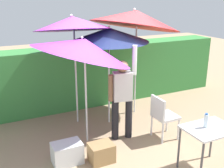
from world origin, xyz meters
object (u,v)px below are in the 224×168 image
(umbrella_orange, at_px, (83,48))
(folding_table, at_px, (209,133))
(person_vendor, at_px, (122,94))
(chair_plastic, at_px, (163,115))
(bottle_water, at_px, (206,121))
(cooler_box, at_px, (67,153))
(umbrella_yellow, at_px, (109,35))
(umbrella_rainbow, at_px, (73,23))
(crate_cardboard, at_px, (101,153))
(umbrella_navy, at_px, (136,18))

(umbrella_orange, height_order, folding_table, umbrella_orange)
(person_vendor, xyz_separation_m, chair_plastic, (0.71, -0.37, -0.42))
(chair_plastic, distance_m, bottle_water, 1.21)
(cooler_box, bearing_deg, chair_plastic, 0.00)
(chair_plastic, xyz_separation_m, bottle_water, (-0.03, -1.15, 0.38))
(person_vendor, xyz_separation_m, bottle_water, (0.68, -1.52, -0.05))
(person_vendor, relative_size, bottle_water, 7.83)
(umbrella_orange, xyz_separation_m, umbrella_yellow, (0.75, 0.51, 0.12))
(umbrella_rainbow, bearing_deg, umbrella_yellow, -27.38)
(crate_cardboard, relative_size, bottle_water, 1.73)
(crate_cardboard, xyz_separation_m, bottle_water, (1.39, -0.93, 0.72))
(umbrella_navy, bearing_deg, cooler_box, -146.57)
(chair_plastic, distance_m, folding_table, 1.21)
(umbrella_navy, relative_size, cooler_box, 5.35)
(chair_plastic, relative_size, crate_cardboard, 2.14)
(umbrella_navy, height_order, cooler_box, umbrella_navy)
(person_vendor, xyz_separation_m, crate_cardboard, (-0.71, -0.59, -0.77))
(umbrella_yellow, height_order, crate_cardboard, umbrella_yellow)
(umbrella_orange, xyz_separation_m, umbrella_navy, (1.54, 0.79, 0.40))
(umbrella_navy, relative_size, bottle_water, 11.25)
(cooler_box, xyz_separation_m, bottle_water, (1.94, -1.15, 0.70))
(crate_cardboard, bearing_deg, umbrella_yellow, 59.74)
(umbrella_orange, bearing_deg, bottle_water, -52.10)
(person_vendor, bearing_deg, umbrella_navy, 50.09)
(folding_table, distance_m, bottle_water, 0.22)
(cooler_box, distance_m, bottle_water, 2.36)
(crate_cardboard, bearing_deg, cooler_box, 158.04)
(umbrella_rainbow, xyz_separation_m, bottle_water, (1.27, -2.60, -1.32))
(umbrella_rainbow, distance_m, chair_plastic, 2.59)
(umbrella_rainbow, distance_m, crate_cardboard, 2.64)
(umbrella_yellow, xyz_separation_m, bottle_water, (0.62, -2.26, -1.09))
(umbrella_rainbow, bearing_deg, folding_table, -63.45)
(person_vendor, bearing_deg, chair_plastic, -27.33)
(umbrella_yellow, relative_size, person_vendor, 1.16)
(umbrella_rainbow, height_order, folding_table, umbrella_rainbow)
(person_vendor, bearing_deg, umbrella_orange, 161.03)
(umbrella_rainbow, relative_size, umbrella_orange, 1.09)
(cooler_box, height_order, crate_cardboard, cooler_box)
(umbrella_yellow, distance_m, crate_cardboard, 2.38)
(umbrella_orange, relative_size, umbrella_yellow, 1.06)
(crate_cardboard, bearing_deg, umbrella_rainbow, 85.81)
(umbrella_rainbow, xyz_separation_m, person_vendor, (0.59, -1.09, -1.27))
(umbrella_rainbow, xyz_separation_m, crate_cardboard, (-0.12, -1.67, -2.04))
(cooler_box, height_order, bottle_water, bottle_water)
(umbrella_yellow, height_order, chair_plastic, umbrella_yellow)
(umbrella_rainbow, distance_m, folding_table, 3.33)
(person_vendor, relative_size, cooler_box, 3.72)
(person_vendor, height_order, chair_plastic, person_vendor)
(cooler_box, bearing_deg, umbrella_orange, 46.41)
(umbrella_yellow, xyz_separation_m, cooler_box, (-1.32, -1.12, -1.79))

